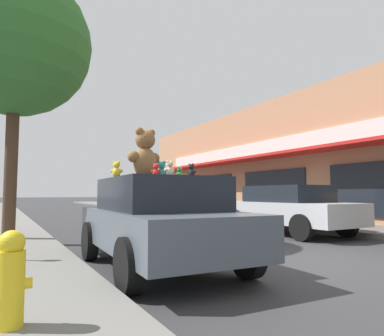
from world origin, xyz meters
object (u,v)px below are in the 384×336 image
object	(u,v)px
plush_art_car	(159,220)
street_tree	(16,43)
parked_car_far_center	(287,208)
teddy_bear_teal	(161,171)
teddy_bear_cream	(170,169)
teddy_bear_green	(180,173)
teddy_bear_giant	(145,154)
fire_hydrant	(11,278)
teddy_bear_black	(191,171)
parked_car_far_right	(179,202)
teddy_bear_red	(156,171)
teddy_bear_yellow	(117,170)

from	to	relation	value
plush_art_car	street_tree	bearing A→B (deg)	119.25
parked_car_far_center	teddy_bear_teal	bearing A→B (deg)	-160.88
teddy_bear_cream	teddy_bear_green	bearing A→B (deg)	-134.08
teddy_bear_giant	street_tree	distance (m)	5.45
street_tree	fire_hydrant	xyz separation A→B (m)	(-0.12, -6.37, -4.55)
teddy_bear_giant	plush_art_car	bearing A→B (deg)	106.12
plush_art_car	street_tree	distance (m)	6.41
street_tree	teddy_bear_black	bearing A→B (deg)	-60.84
plush_art_car	teddy_bear_giant	size ratio (longest dim) A/B	4.61
parked_car_far_center	teddy_bear_cream	bearing A→B (deg)	-151.26
teddy_bear_cream	teddy_bear_teal	bearing A→B (deg)	-117.05
teddy_bear_teal	fire_hydrant	bearing A→B (deg)	87.52
teddy_bear_green	teddy_bear_cream	distance (m)	1.07
street_tree	fire_hydrant	bearing A→B (deg)	-91.07
parked_car_far_right	teddy_bear_giant	bearing A→B (deg)	-120.35
teddy_bear_cream	parked_car_far_center	bearing A→B (deg)	-159.65
teddy_bear_black	teddy_bear_teal	bearing A→B (deg)	-23.40
teddy_bear_green	teddy_bear_red	size ratio (longest dim) A/B	1.05
teddy_bear_yellow	teddy_bear_black	distance (m)	1.26
teddy_bear_giant	parked_car_far_right	size ratio (longest dim) A/B	0.21
teddy_bear_cream	teddy_bear_yellow	xyz separation A→B (m)	(-0.64, 0.74, 0.01)
teddy_bear_giant	fire_hydrant	size ratio (longest dim) A/B	1.14
teddy_bear_black	street_tree	world-z (taller)	street_tree
plush_art_car	street_tree	size ratio (longest dim) A/B	0.61
teddy_bear_yellow	teddy_bear_cream	bearing A→B (deg)	165.78
plush_art_car	teddy_bear_yellow	xyz separation A→B (m)	(-0.67, 0.26, 0.84)
teddy_bear_yellow	parked_car_far_center	bearing A→B (deg)	-124.35
plush_art_car	teddy_bear_red	xyz separation A→B (m)	(-0.14, -0.18, 0.82)
plush_art_car	fire_hydrant	distance (m)	3.11
teddy_bear_cream	teddy_bear_red	size ratio (longest dim) A/B	1.10
teddy_bear_black	parked_car_far_center	xyz separation A→B (m)	(5.09, 2.92, -0.82)
teddy_bear_cream	street_tree	distance (m)	6.23
parked_car_far_right	teddy_bear_green	bearing A→B (deg)	-117.21
teddy_bear_teal	fire_hydrant	size ratio (longest dim) A/B	0.48
teddy_bear_yellow	parked_car_far_center	world-z (taller)	teddy_bear_yellow
teddy_bear_cream	parked_car_far_right	bearing A→B (deg)	-126.36
teddy_bear_teal	street_tree	bearing A→B (deg)	-13.68
teddy_bear_black	teddy_bear_yellow	bearing A→B (deg)	35.33
teddy_bear_black	parked_car_far_center	size ratio (longest dim) A/B	0.05
teddy_bear_yellow	teddy_bear_teal	size ratio (longest dim) A/B	0.75
plush_art_car	parked_car_far_right	world-z (taller)	plush_art_car
teddy_bear_green	teddy_bear_teal	size ratio (longest dim) A/B	0.65
teddy_bear_giant	teddy_bear_cream	distance (m)	0.83
teddy_bear_teal	plush_art_car	bearing A→B (deg)	103.54
teddy_bear_teal	parked_car_far_center	distance (m)	5.49
plush_art_car	teddy_bear_giant	xyz separation A→B (m)	(-0.16, 0.27, 1.14)
teddy_bear_cream	street_tree	world-z (taller)	street_tree
teddy_bear_cream	fire_hydrant	size ratio (longest dim) A/B	0.33
teddy_bear_giant	teddy_bear_red	xyz separation A→B (m)	(0.02, -0.46, -0.32)
fire_hydrant	teddy_bear_yellow	bearing A→B (deg)	56.07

